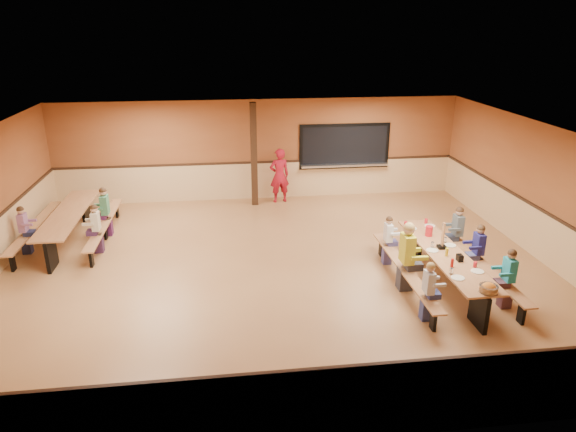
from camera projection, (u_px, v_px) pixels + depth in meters
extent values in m
plane|color=#8F5D36|center=(278.00, 270.00, 11.23)|extent=(12.00, 12.00, 0.00)
cube|color=brown|center=(259.00, 150.00, 15.34)|extent=(12.00, 0.04, 3.00)
cube|color=brown|center=(322.00, 345.00, 6.06)|extent=(12.00, 0.04, 3.00)
cube|color=brown|center=(545.00, 194.00, 11.41)|extent=(0.04, 10.00, 3.00)
cube|color=white|center=(277.00, 134.00, 10.17)|extent=(12.00, 10.00, 0.04)
cube|color=black|center=(345.00, 146.00, 15.61)|extent=(2.60, 0.06, 1.20)
cube|color=silver|center=(344.00, 165.00, 15.72)|extent=(2.70, 0.28, 0.06)
cube|color=black|center=(254.00, 155.00, 14.76)|extent=(0.18, 0.18, 3.00)
cube|color=#A56B41|center=(445.00, 253.00, 10.33)|extent=(0.75, 3.60, 0.04)
cube|color=black|center=(479.00, 309.00, 9.03)|extent=(0.08, 0.60, 0.70)
cube|color=black|center=(416.00, 240.00, 11.90)|extent=(0.08, 0.60, 0.70)
cube|color=#A56B41|center=(405.00, 268.00, 10.34)|extent=(0.26, 3.60, 0.04)
cube|color=black|center=(404.00, 278.00, 10.42)|extent=(0.06, 0.18, 0.41)
cube|color=#A56B41|center=(482.00, 264.00, 10.53)|extent=(0.26, 3.60, 0.04)
cube|color=black|center=(481.00, 273.00, 10.61)|extent=(0.06, 0.18, 0.41)
cube|color=#A56B41|center=(68.00, 213.00, 12.49)|extent=(0.75, 3.60, 0.04)
cube|color=black|center=(51.00, 254.00, 11.18)|extent=(0.08, 0.60, 0.70)
cube|color=black|center=(85.00, 206.00, 14.06)|extent=(0.08, 0.60, 0.70)
cube|color=#A56B41|center=(34.00, 226.00, 12.49)|extent=(0.26, 3.60, 0.04)
cube|color=black|center=(36.00, 234.00, 12.57)|extent=(0.06, 0.18, 0.41)
cube|color=#A56B41|center=(104.00, 223.00, 12.69)|extent=(0.26, 3.60, 0.04)
cube|color=black|center=(106.00, 231.00, 12.77)|extent=(0.06, 0.18, 0.41)
imported|color=#A31224|center=(279.00, 175.00, 15.23)|extent=(0.65, 0.48, 1.64)
cylinder|color=red|center=(429.00, 231.00, 11.09)|extent=(0.16, 0.16, 0.22)
cube|color=black|center=(460.00, 258.00, 9.93)|extent=(0.10, 0.14, 0.13)
cylinder|color=yellow|center=(447.00, 252.00, 10.13)|extent=(0.06, 0.06, 0.17)
cylinder|color=#B2140F|center=(452.00, 263.00, 9.68)|extent=(0.06, 0.06, 0.17)
cube|color=black|center=(442.00, 247.00, 10.50)|extent=(0.16, 0.16, 0.06)
cube|color=#A56B41|center=(443.00, 234.00, 10.40)|extent=(0.02, 0.09, 0.50)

